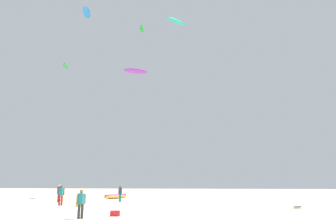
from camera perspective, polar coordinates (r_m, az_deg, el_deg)
The scene contains 12 objects.
person_foreground at distance 19.72m, azimuth -15.29°, elevation -15.17°, with size 0.49×0.37×1.64m.
person_midground at distance 33.86m, azimuth -18.90°, elevation -13.37°, with size 0.44×0.41×1.67m.
person_left at distance 29.68m, azimuth -18.58°, elevation -13.65°, with size 0.54×0.39×1.71m.
person_right at distance 33.04m, azimuth -8.55°, elevation -14.03°, with size 0.35×0.47×1.56m.
kite_grounded_near at distance 38.86m, azimuth -9.31°, elevation -14.66°, with size 2.83×4.20×0.53m.
cooler_box at distance 28.49m, azimuth -15.55°, elevation -15.62°, with size 0.56×0.36×0.32m, color yellow.
gear_bag at distance 20.73m, azimuth -9.42°, elevation -17.45°, with size 0.56×0.36×0.32m, color red.
kite_aloft_1 at distance 48.17m, azimuth -4.69°, elevation 14.63°, with size 1.16×2.42×0.59m.
kite_aloft_3 at distance 57.38m, azimuth -5.81°, elevation 7.29°, with size 4.45×2.73×0.91m.
kite_aloft_4 at distance 49.27m, azimuth -14.36°, elevation 16.88°, with size 1.63×3.54×0.50m.
kite_aloft_5 at distance 58.21m, azimuth -17.81°, elevation 7.73°, with size 1.45×2.98×0.65m.
kite_aloft_6 at distance 45.45m, azimuth 1.46°, elevation 15.96°, with size 3.07×3.18×0.59m.
Camera 1 is at (2.57, -15.00, 2.23)m, focal length 34.09 mm.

